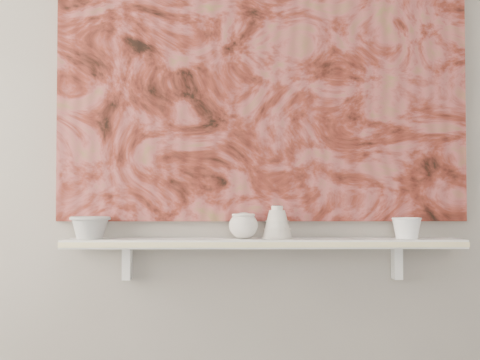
{
  "coord_description": "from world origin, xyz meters",
  "views": [
    {
      "loc": [
        -0.12,
        -0.86,
        1.06
      ],
      "look_at": [
        -0.08,
        1.49,
        1.14
      ],
      "focal_mm": 50.0,
      "sensor_mm": 36.0,
      "label": 1
    }
  ],
  "objects_px": {
    "painting": "(262,72)",
    "bowl_grey": "(90,227)",
    "cup_cream": "(243,226)",
    "bowl_white": "(407,228)",
    "bell_vessel": "(277,222)",
    "shelf": "(263,243)"
  },
  "relations": [
    {
      "from": "cup_cream",
      "to": "bowl_white",
      "type": "height_order",
      "value": "cup_cream"
    },
    {
      "from": "bowl_grey",
      "to": "cup_cream",
      "type": "height_order",
      "value": "cup_cream"
    },
    {
      "from": "shelf",
      "to": "cup_cream",
      "type": "xyz_separation_m",
      "value": [
        -0.07,
        0.0,
        0.06
      ]
    },
    {
      "from": "bowl_grey",
      "to": "bell_vessel",
      "type": "bearing_deg",
      "value": 0.0
    },
    {
      "from": "painting",
      "to": "cup_cream",
      "type": "height_order",
      "value": "painting"
    },
    {
      "from": "shelf",
      "to": "painting",
      "type": "relative_size",
      "value": 0.93
    },
    {
      "from": "cup_cream",
      "to": "bowl_white",
      "type": "bearing_deg",
      "value": 0.0
    },
    {
      "from": "shelf",
      "to": "bell_vessel",
      "type": "bearing_deg",
      "value": 0.0
    },
    {
      "from": "shelf",
      "to": "painting",
      "type": "distance_m",
      "value": 0.63
    },
    {
      "from": "painting",
      "to": "bowl_white",
      "type": "xyz_separation_m",
      "value": [
        0.51,
        -0.08,
        -0.57
      ]
    },
    {
      "from": "painting",
      "to": "cup_cream",
      "type": "relative_size",
      "value": 14.71
    },
    {
      "from": "bowl_grey",
      "to": "bowl_white",
      "type": "height_order",
      "value": "bowl_grey"
    },
    {
      "from": "bowl_grey",
      "to": "bowl_white",
      "type": "distance_m",
      "value": 1.12
    },
    {
      "from": "bowl_white",
      "to": "cup_cream",
      "type": "bearing_deg",
      "value": 180.0
    },
    {
      "from": "bell_vessel",
      "to": "bowl_white",
      "type": "bearing_deg",
      "value": 0.0
    },
    {
      "from": "bowl_grey",
      "to": "cup_cream",
      "type": "bearing_deg",
      "value": 0.0
    },
    {
      "from": "bowl_grey",
      "to": "cup_cream",
      "type": "xyz_separation_m",
      "value": [
        0.54,
        0.0,
        0.01
      ]
    },
    {
      "from": "painting",
      "to": "bowl_grey",
      "type": "relative_size",
      "value": 10.46
    },
    {
      "from": "shelf",
      "to": "painting",
      "type": "height_order",
      "value": "painting"
    },
    {
      "from": "shelf",
      "to": "bell_vessel",
      "type": "xyz_separation_m",
      "value": [
        0.05,
        0.0,
        0.07
      ]
    },
    {
      "from": "cup_cream",
      "to": "painting",
      "type": "bearing_deg",
      "value": 48.84
    },
    {
      "from": "cup_cream",
      "to": "bell_vessel",
      "type": "bearing_deg",
      "value": 0.0
    }
  ]
}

